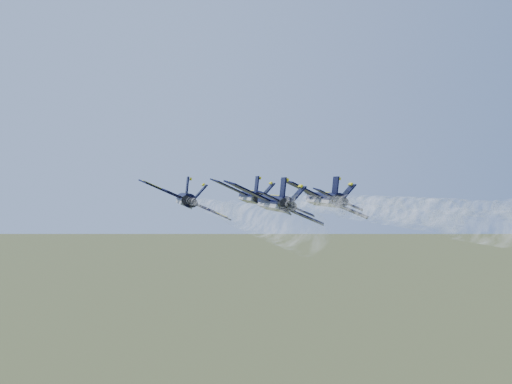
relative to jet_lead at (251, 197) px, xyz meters
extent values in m
cylinder|color=black|center=(-0.01, -0.38, 0.04)|extent=(3.37, 14.86, 2.50)
cone|color=black|center=(0.52, 8.42, 0.04)|extent=(2.66, 3.03, 2.50)
ellipsoid|color=black|center=(0.47, 3.38, 0.60)|extent=(1.52, 2.74, 1.28)
cube|color=gray|center=(-0.30, -0.36, -0.62)|extent=(2.51, 13.31, 1.14)
cube|color=black|center=(-3.55, -1.06, 1.48)|extent=(6.67, 4.94, 2.81)
cube|color=yellow|center=(-3.39, 0.83, 1.58)|extent=(5.72, 1.84, 2.77)
cube|color=black|center=(3.34, -1.47, -1.61)|extent=(6.85, 5.49, 2.81)
cube|color=yellow|center=(3.50, 0.41, -1.50)|extent=(5.55, 2.48, 2.77)
cube|color=black|center=(-2.55, -7.27, 0.99)|extent=(3.13, 2.55, 1.32)
cube|color=black|center=(1.70, -7.53, -0.91)|extent=(3.20, 2.77, 1.32)
cube|color=black|center=(-0.61, -6.61, 1.84)|extent=(0.63, 2.47, 2.89)
cube|color=black|center=(1.11, -6.71, 1.07)|extent=(2.21, 2.56, 2.26)
cylinder|color=black|center=(-0.97, -8.15, 0.14)|extent=(1.69, 1.43, 1.62)
cylinder|color=black|center=(-0.06, -8.20, -0.27)|extent=(1.69, 1.43, 1.62)
cylinder|color=black|center=(-11.85, -9.08, 0.04)|extent=(3.37, 14.86, 2.50)
cone|color=black|center=(-11.32, -0.28, 0.04)|extent=(2.66, 3.03, 2.50)
ellipsoid|color=black|center=(-11.38, -5.32, 0.60)|extent=(1.52, 2.74, 1.28)
cube|color=gray|center=(-12.14, -9.06, -0.62)|extent=(2.51, 13.31, 1.14)
cube|color=black|center=(-15.39, -9.76, 1.48)|extent=(6.67, 4.94, 2.81)
cube|color=yellow|center=(-15.23, -7.88, 1.58)|extent=(5.72, 1.84, 2.77)
cube|color=black|center=(-8.50, -10.17, -1.61)|extent=(6.85, 5.49, 2.81)
cube|color=yellow|center=(-8.35, -8.29, -1.50)|extent=(5.55, 2.48, 2.77)
cube|color=black|center=(-14.40, -15.98, 0.99)|extent=(3.13, 2.55, 1.32)
cube|color=black|center=(-10.14, -16.23, -0.91)|extent=(3.20, 2.77, 1.32)
cube|color=black|center=(-12.45, -15.32, 1.84)|extent=(0.63, 2.47, 2.89)
cube|color=black|center=(-10.73, -15.42, 1.07)|extent=(2.21, 2.56, 2.26)
cylinder|color=black|center=(-12.82, -16.85, 0.14)|extent=(1.69, 1.43, 1.62)
cylinder|color=black|center=(-11.91, -16.91, -0.27)|extent=(1.69, 1.43, 1.62)
cylinder|color=black|center=(8.94, -10.97, 0.04)|extent=(3.37, 14.86, 2.50)
cone|color=black|center=(9.46, -2.17, 0.04)|extent=(2.66, 3.03, 2.50)
ellipsoid|color=black|center=(9.41, -7.22, 0.60)|extent=(1.52, 2.74, 1.28)
cube|color=gray|center=(8.64, -10.96, -0.62)|extent=(2.51, 13.31, 1.14)
cube|color=black|center=(5.39, -11.65, 1.48)|extent=(6.67, 4.94, 2.81)
cube|color=yellow|center=(5.55, -9.77, 1.58)|extent=(5.72, 1.84, 2.77)
cube|color=black|center=(12.28, -12.06, -1.61)|extent=(6.85, 5.49, 2.81)
cube|color=yellow|center=(12.44, -10.18, -1.50)|extent=(5.55, 2.48, 2.77)
cube|color=black|center=(6.39, -17.87, 0.99)|extent=(3.13, 2.55, 1.32)
cube|color=black|center=(10.64, -18.12, -0.91)|extent=(3.20, 2.77, 1.32)
cube|color=black|center=(8.33, -17.21, 1.84)|extent=(0.63, 2.47, 2.89)
cube|color=black|center=(10.06, -17.31, 1.07)|extent=(2.21, 2.56, 2.26)
cylinder|color=black|center=(7.97, -18.74, 0.14)|extent=(1.69, 1.43, 1.62)
cylinder|color=black|center=(8.88, -18.80, -0.27)|extent=(1.69, 1.43, 1.62)
cylinder|color=black|center=(-1.49, -20.63, 0.04)|extent=(3.37, 14.86, 2.50)
cone|color=black|center=(-0.96, -11.83, 0.04)|extent=(2.66, 3.03, 2.50)
ellipsoid|color=black|center=(-1.01, -16.88, 0.60)|extent=(1.52, 2.74, 1.28)
cube|color=gray|center=(-1.78, -20.62, -0.62)|extent=(2.51, 13.31, 1.14)
cube|color=black|center=(-5.03, -21.31, 1.48)|extent=(6.67, 4.94, 2.81)
cube|color=yellow|center=(-4.87, -19.43, 1.58)|extent=(5.72, 1.84, 2.77)
cube|color=black|center=(1.86, -21.72, -1.61)|extent=(6.85, 5.49, 2.81)
cube|color=yellow|center=(2.01, -19.84, -1.50)|extent=(5.55, 2.48, 2.77)
cube|color=black|center=(-4.04, -27.53, 0.99)|extent=(3.13, 2.55, 1.32)
cube|color=black|center=(0.22, -27.78, -0.91)|extent=(3.20, 2.77, 1.32)
cube|color=black|center=(-2.09, -26.87, 1.84)|extent=(0.63, 2.47, 2.89)
cube|color=black|center=(-0.37, -26.97, 1.07)|extent=(2.21, 2.56, 2.26)
cylinder|color=black|center=(-2.46, -28.40, 0.14)|extent=(1.69, 1.43, 1.62)
cylinder|color=black|center=(-1.55, -28.46, -0.27)|extent=(1.69, 1.43, 1.62)
cylinder|color=white|center=(-1.09, -18.53, 0.04)|extent=(2.62, 21.70, 1.32)
cylinder|color=white|center=(-2.32, -38.93, 0.04)|extent=(3.11, 21.73, 1.82)
cylinder|color=white|center=(-3.54, -59.34, 0.04)|extent=(3.70, 21.77, 2.41)
cylinder|color=white|center=(-12.94, -27.24, 0.04)|extent=(2.62, 21.70, 1.32)
cylinder|color=white|center=(-14.16, -47.64, 0.04)|extent=(3.11, 21.73, 1.82)
cylinder|color=white|center=(-15.38, -68.04, 0.04)|extent=(3.70, 21.77, 2.41)
cylinder|color=white|center=(7.85, -29.13, 0.04)|extent=(2.62, 21.70, 1.32)
cylinder|color=white|center=(6.62, -49.53, 0.04)|extent=(3.11, 21.73, 1.82)
cylinder|color=white|center=(-2.58, -38.79, 0.04)|extent=(2.62, 21.70, 1.32)
cylinder|color=white|center=(-3.80, -59.19, 0.04)|extent=(3.11, 21.73, 1.82)
camera|label=1|loc=(-23.41, -102.67, 4.21)|focal=45.00mm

